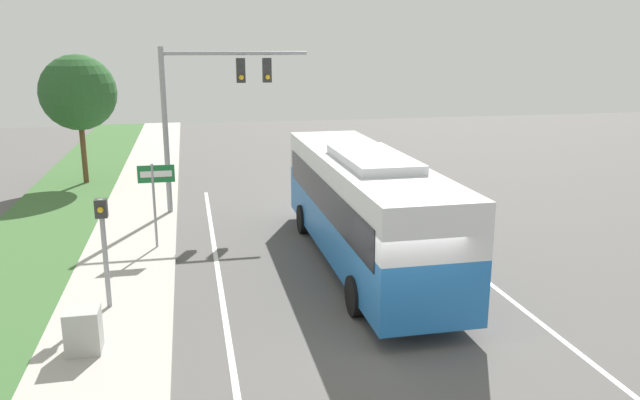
{
  "coord_description": "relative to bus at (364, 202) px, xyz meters",
  "views": [
    {
      "loc": [
        -4.25,
        -12.05,
        6.34
      ],
      "look_at": [
        -0.44,
        5.8,
        1.76
      ],
      "focal_mm": 35.0,
      "sensor_mm": 36.0,
      "label": 1
    }
  ],
  "objects": [
    {
      "name": "lane_divider_near",
      "position": [
        -4.24,
        -4.79,
        -1.88
      ],
      "size": [
        0.14,
        30.0,
        0.01
      ],
      "color": "silver",
      "rests_on": "ground_plane"
    },
    {
      "name": "pedestrian_signal",
      "position": [
        -6.96,
        -1.96,
        0.05
      ],
      "size": [
        0.28,
        0.34,
        2.81
      ],
      "color": "#939399",
      "rests_on": "ground_plane"
    },
    {
      "name": "lane_divider_far",
      "position": [
        2.96,
        -4.79,
        -1.88
      ],
      "size": [
        0.14,
        30.0,
        0.01
      ],
      "color": "silver",
      "rests_on": "ground_plane"
    },
    {
      "name": "bus",
      "position": [
        0.0,
        0.0,
        0.0
      ],
      "size": [
        2.61,
        11.09,
        3.44
      ],
      "color": "#236BB7",
      "rests_on": "ground_plane"
    },
    {
      "name": "utility_cabinet",
      "position": [
        -7.2,
        -4.25,
        -1.3
      ],
      "size": [
        0.7,
        0.62,
        0.93
      ],
      "color": "#A8A8A3",
      "rests_on": "sidewalk"
    },
    {
      "name": "street_sign",
      "position": [
        -5.95,
        2.54,
        0.07
      ],
      "size": [
        1.12,
        0.08,
        2.78
      ],
      "color": "#939399",
      "rests_on": "ground_plane"
    },
    {
      "name": "ground_plane",
      "position": [
        -0.64,
        -4.79,
        -1.89
      ],
      "size": [
        80.0,
        80.0,
        0.0
      ],
      "primitive_type": "plane",
      "color": "#565451"
    },
    {
      "name": "signal_gantry",
      "position": [
        -4.07,
        6.81,
        2.54
      ],
      "size": [
        5.43,
        0.41,
        6.25
      ],
      "color": "#939399",
      "rests_on": "ground_plane"
    },
    {
      "name": "roadside_tree",
      "position": [
        -9.6,
        13.02,
        2.32
      ],
      "size": [
        3.37,
        3.37,
        5.81
      ],
      "color": "brown",
      "rests_on": "grass_verge"
    },
    {
      "name": "sidewalk",
      "position": [
        -6.84,
        -4.79,
        -1.83
      ],
      "size": [
        2.8,
        80.0,
        0.12
      ],
      "color": "#ADA89E",
      "rests_on": "ground_plane"
    }
  ]
}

